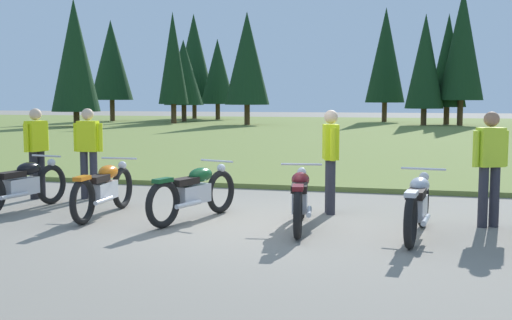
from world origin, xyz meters
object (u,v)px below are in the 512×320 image
Objects in this scene: rider_checking_bike at (490,162)px; motorcycle_black at (22,184)px; motorcycle_maroon at (300,198)px; motorcycle_orange at (104,188)px; motorcycle_british_green at (194,192)px; rider_near_row_end at (88,148)px; rider_in_hivis_vest at (37,148)px; motorcycle_silver at (418,205)px; rider_with_back_turned at (331,155)px.

motorcycle_black is at bearing -176.56° from rider_checking_bike.
motorcycle_maroon is at bearing -164.37° from rider_checking_bike.
motorcycle_orange and motorcycle_british_green have the same top height.
rider_near_row_end is at bearing 158.68° from motorcycle_maroon.
rider_in_hivis_vest is at bearing 160.29° from motorcycle_british_green.
rider_checking_bike is 1.00× the size of rider_near_row_end.
motorcycle_orange and motorcycle_maroon have the same top height.
motorcycle_orange is at bearing 176.54° from motorcycle_maroon.
motorcycle_silver is 6.17m from rider_near_row_end.
motorcycle_silver is 1.26× the size of rider_in_hivis_vest.
rider_checking_bike is (2.63, 0.74, 0.51)m from motorcycle_maroon.
motorcycle_silver is 1.26× the size of rider_checking_bike.
motorcycle_british_green is 4.37m from rider_checking_bike.
rider_with_back_turned is at bearing -5.17° from rider_near_row_end.
motorcycle_black and motorcycle_orange have the same top height.
rider_in_hivis_vest is (-2.02, 1.28, 0.51)m from motorcycle_orange.
rider_checking_bike is 1.00× the size of rider_in_hivis_vest.
motorcycle_black is 7.38m from rider_checking_bike.
rider_in_hivis_vest is (-7.82, 0.73, 0.00)m from rider_checking_bike.
motorcycle_orange is 1.50m from motorcycle_british_green.
rider_near_row_end reaches higher than motorcycle_silver.
motorcycle_orange is 1.04× the size of motorcycle_british_green.
motorcycle_black is at bearing 175.67° from motorcycle_silver.
motorcycle_silver is 1.26× the size of rider_with_back_turned.
motorcycle_british_green is 3.77m from rider_in_hivis_vest.
rider_checking_bike is 1.00× the size of rider_with_back_turned.
motorcycle_british_green is at bearing -19.71° from rider_in_hivis_vest.
motorcycle_orange and motorcycle_silver have the same top height.
rider_in_hivis_vest is at bearing 166.36° from motorcycle_silver.
rider_with_back_turned is 5.47m from rider_in_hivis_vest.
motorcycle_maroon is 1.37m from rider_with_back_turned.
rider_checking_bike is at bearing 6.97° from motorcycle_british_green.
rider_checking_bike is at bearing 42.71° from motorcycle_silver.
rider_near_row_end is at bearing 10.89° from rider_in_hivis_vest.
motorcycle_orange is (1.55, -0.10, 0.00)m from motorcycle_black.
rider_near_row_end is at bearing 70.52° from motorcycle_black.
motorcycle_silver is at bearing -13.64° from rider_in_hivis_vest.
rider_in_hivis_vest reaches higher than motorcycle_maroon.
motorcycle_orange is at bearing -179.31° from motorcycle_british_green.
rider_in_hivis_vest reaches higher than motorcycle_black.
motorcycle_orange is 5.85m from rider_checking_bike.
motorcycle_black is at bearing 178.41° from motorcycle_british_green.
motorcycle_british_green and motorcycle_silver have the same top height.
rider_checking_bike is (1.00, 0.92, 0.51)m from motorcycle_silver.
rider_near_row_end is at bearing 150.60° from motorcycle_british_green.
motorcycle_silver is 1.45m from rider_checking_bike.
rider_checking_bike reaches higher than motorcycle_british_green.
motorcycle_silver is at bearing -6.84° from motorcycle_british_green.
rider_checking_bike reaches higher than motorcycle_maroon.
motorcycle_black is at bearing 176.43° from motorcycle_maroon.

